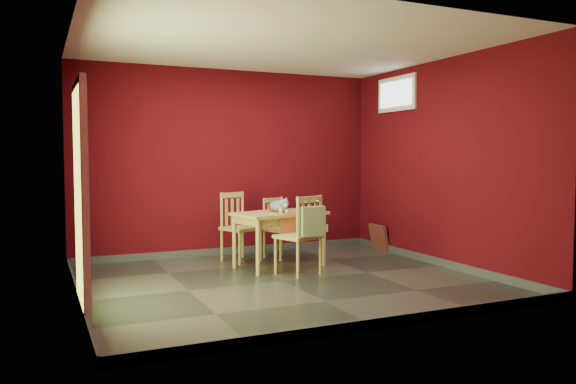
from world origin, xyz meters
name	(u,v)px	position (x,y,z in m)	size (l,w,h in m)	color
ground	(284,281)	(0.00, 0.00, 0.00)	(4.50, 4.50, 0.00)	#2D342D
room_shell	(284,277)	(0.00, 0.00, 0.05)	(4.50, 4.50, 4.50)	#4A070F
doorway	(80,191)	(-2.23, -0.40, 1.12)	(0.06, 1.01, 2.13)	#B7D838
window	(396,94)	(2.23, 1.00, 2.35)	(0.05, 0.90, 0.50)	white
outlet_plate	(326,228)	(1.60, 1.99, 0.30)	(0.08, 0.01, 0.12)	silver
dining_table	(280,219)	(0.29, 0.80, 0.63)	(1.26, 0.89, 0.72)	tan
table_runner	(283,216)	(0.29, 0.69, 0.67)	(0.42, 0.68, 0.32)	#B6562E
chair_far_left	(239,226)	(-0.05, 1.44, 0.48)	(0.57, 0.57, 0.95)	tan
chair_far_right	(279,227)	(0.55, 1.43, 0.43)	(0.51, 0.51, 0.85)	tan
chair_near	(301,234)	(0.33, 0.24, 0.50)	(0.58, 0.58, 0.97)	tan
tote_bag	(313,221)	(0.38, 0.02, 0.68)	(0.30, 0.18, 0.42)	#829C63
cat	(279,204)	(0.27, 0.80, 0.82)	(0.22, 0.42, 0.21)	slate
picture_frame	(379,237)	(2.19, 1.36, 0.20)	(0.14, 0.40, 0.40)	brown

